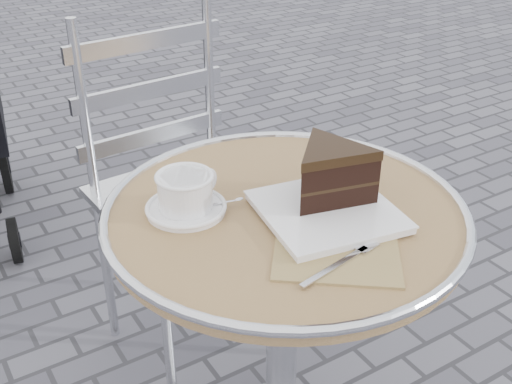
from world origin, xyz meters
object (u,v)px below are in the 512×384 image
bistro_chair (168,152)px  cafe_table (284,277)px  cake_plate_set (330,182)px  cappuccino_set (186,195)px

bistro_chair → cafe_table: bearing=-94.7°
cake_plate_set → bistro_chair: (-0.06, 0.62, -0.18)m
cake_plate_set → cappuccino_set: bearing=158.6°
cake_plate_set → bistro_chair: bistro_chair is taller
cafe_table → cake_plate_set: (0.07, -0.05, 0.22)m
cappuccino_set → cake_plate_set: size_ratio=0.44×
cafe_table → cake_plate_set: 0.24m
cafe_table → cake_plate_set: cake_plate_set is taller
cappuccino_set → cake_plate_set: (0.24, -0.14, 0.03)m
cappuccino_set → cake_plate_set: cake_plate_set is taller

